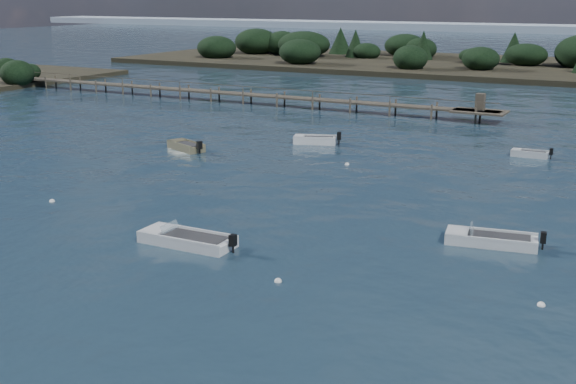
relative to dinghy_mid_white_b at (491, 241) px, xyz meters
The scene contains 12 objects.
ground 48.40m from the dinghy_mid_white_b, 105.83° to the left, with size 400.00×400.00×0.00m, color #152632.
dinghy_mid_white_b is the anchor object (origin of this frame).
dinghy_mid_white_a 14.62m from the dinghy_mid_white_b, 151.56° to the right, with size 5.08×1.86×1.19m.
tender_far_grey_b 21.16m from the dinghy_mid_white_b, 95.59° to the left, with size 2.93×1.07×1.01m.
tender_far_white 25.59m from the dinghy_mid_white_b, 135.59° to the left, with size 3.87×2.40×1.30m.
tender_far_grey 28.25m from the dinghy_mid_white_b, 157.11° to the left, with size 3.87×2.60×1.24m.
buoy_b 11.21m from the dinghy_mid_white_b, 126.84° to the right, with size 0.32×0.32×0.32m, color white.
buoy_c 24.63m from the dinghy_mid_white_b, 169.20° to the right, with size 0.32×0.32×0.32m, color white.
buoy_d 7.12m from the dinghy_mid_white_b, 61.43° to the right, with size 0.32×0.32×0.32m, color white.
buoy_e 17.81m from the dinghy_mid_white_b, 136.64° to the left, with size 0.32×0.32×0.32m, color white.
jetty 49.15m from the dinghy_mid_white_b, 135.32° to the left, with size 64.50×3.20×3.40m.
distant_haze 239.90m from the dinghy_mid_white_b, 115.48° to the left, with size 280.00×20.00×2.40m, color #92A1B5.
Camera 1 is at (20.22, -20.07, 11.56)m, focal length 45.00 mm.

